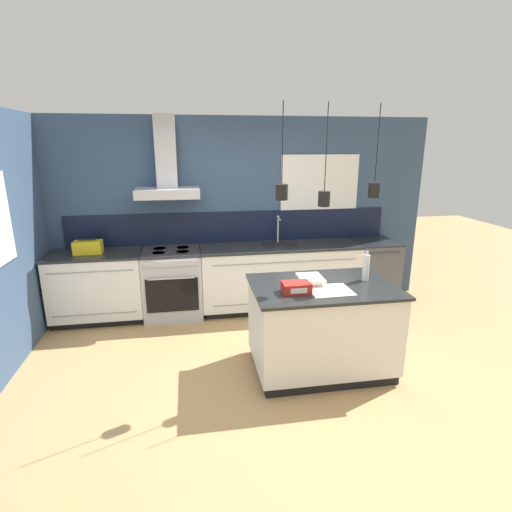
# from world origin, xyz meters

# --- Properties ---
(ground_plane) EXTENTS (16.00, 16.00, 0.00)m
(ground_plane) POSITION_xyz_m (0.00, 0.00, 0.00)
(ground_plane) COLOR tan
(ground_plane) RESTS_ON ground
(wall_back) EXTENTS (5.60, 2.05, 2.60)m
(wall_back) POSITION_xyz_m (-0.05, 2.00, 1.36)
(wall_back) COLOR #354C6B
(wall_back) RESTS_ON ground_plane
(counter_run_left) EXTENTS (1.16, 0.64, 0.91)m
(counter_run_left) POSITION_xyz_m (-1.79, 1.69, 0.46)
(counter_run_left) COLOR black
(counter_run_left) RESTS_ON ground_plane
(counter_run_sink) EXTENTS (2.19, 0.64, 1.29)m
(counter_run_sink) POSITION_xyz_m (0.63, 1.69, 0.46)
(counter_run_sink) COLOR black
(counter_run_sink) RESTS_ON ground_plane
(oven_range) EXTENTS (0.76, 0.66, 0.91)m
(oven_range) POSITION_xyz_m (-0.84, 1.69, 0.46)
(oven_range) COLOR #B5B5BA
(oven_range) RESTS_ON ground_plane
(dishwasher) EXTENTS (0.58, 0.65, 0.91)m
(dishwasher) POSITION_xyz_m (2.01, 1.69, 0.46)
(dishwasher) COLOR #4C4C51
(dishwasher) RESTS_ON ground_plane
(kitchen_island) EXTENTS (1.41, 0.95, 0.91)m
(kitchen_island) POSITION_xyz_m (0.69, 0.08, 0.46)
(kitchen_island) COLOR black
(kitchen_island) RESTS_ON ground_plane
(bottle_on_island) EXTENTS (0.07, 0.07, 0.33)m
(bottle_on_island) POSITION_xyz_m (1.15, 0.15, 1.05)
(bottle_on_island) COLOR silver
(bottle_on_island) RESTS_ON kitchen_island
(book_stack) EXTENTS (0.24, 0.30, 0.07)m
(book_stack) POSITION_xyz_m (0.56, 0.15, 0.95)
(book_stack) COLOR beige
(book_stack) RESTS_ON kitchen_island
(red_supply_box) EXTENTS (0.26, 0.19, 0.10)m
(red_supply_box) POSITION_xyz_m (0.37, -0.07, 0.96)
(red_supply_box) COLOR red
(red_supply_box) RESTS_ON kitchen_island
(paper_pile) EXTENTS (0.40, 0.34, 0.01)m
(paper_pile) POSITION_xyz_m (0.69, -0.08, 0.91)
(paper_pile) COLOR silver
(paper_pile) RESTS_ON kitchen_island
(yellow_toolbox) EXTENTS (0.34, 0.18, 0.19)m
(yellow_toolbox) POSITION_xyz_m (-1.86, 1.69, 0.99)
(yellow_toolbox) COLOR gold
(yellow_toolbox) RESTS_ON counter_run_left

